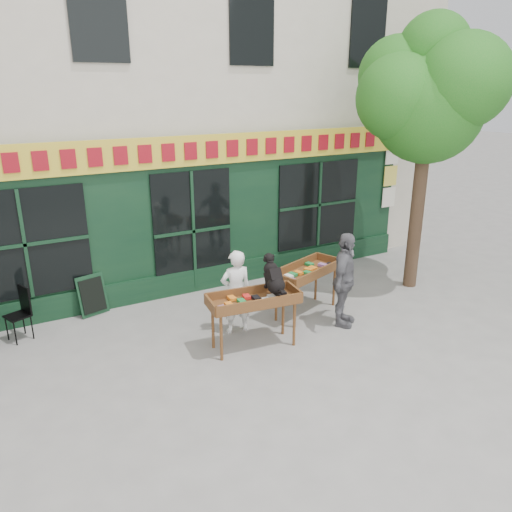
% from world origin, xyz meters
% --- Properties ---
extents(ground, '(80.00, 80.00, 0.00)m').
position_xyz_m(ground, '(0.00, 0.00, 0.00)').
color(ground, slate).
rests_on(ground, ground).
extents(building, '(14.00, 7.26, 10.00)m').
position_xyz_m(building, '(0.00, 5.97, 4.97)').
color(building, beige).
rests_on(building, ground).
extents(street_tree, '(3.05, 2.90, 5.60)m').
position_xyz_m(street_tree, '(4.34, 0.36, 4.11)').
color(street_tree, '#382619').
rests_on(street_tree, ground).
extents(book_cart_center, '(1.56, 0.79, 0.99)m').
position_xyz_m(book_cart_center, '(-0.07, -0.43, 0.82)').
color(book_cart_center, brown).
rests_on(book_cart_center, ground).
extents(dog, '(0.41, 0.64, 0.60)m').
position_xyz_m(dog, '(0.28, -0.48, 1.29)').
color(dog, black).
rests_on(dog, book_cart_center).
extents(woman, '(0.60, 0.43, 1.54)m').
position_xyz_m(woman, '(-0.07, 0.22, 0.77)').
color(woman, white).
rests_on(woman, ground).
extents(book_cart_right, '(1.62, 1.09, 0.99)m').
position_xyz_m(book_cart_right, '(1.47, 0.25, 0.82)').
color(book_cart_right, brown).
rests_on(book_cart_right, ground).
extents(man_right, '(1.07, 0.99, 1.77)m').
position_xyz_m(man_right, '(1.77, -0.50, 0.88)').
color(man_right, '#58585D').
rests_on(man_right, ground).
extents(bistro_chair_right, '(0.47, 0.47, 0.95)m').
position_xyz_m(bistro_chair_right, '(-3.43, 1.81, 0.56)').
color(bistro_chair_right, black).
rests_on(bistro_chair_right, ground).
extents(chalkboard, '(0.59, 0.32, 0.79)m').
position_xyz_m(chalkboard, '(-2.17, 2.19, 0.40)').
color(chalkboard, black).
rests_on(chalkboard, ground).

